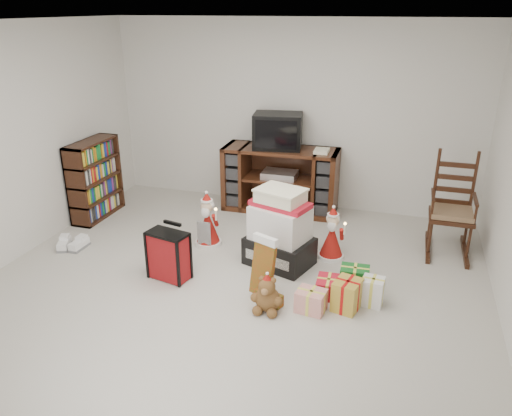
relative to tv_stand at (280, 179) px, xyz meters
The scene contains 13 objects.
room 2.34m from the tv_stand, 88.31° to the right, with size 5.01×5.01×2.51m.
tv_stand is the anchor object (origin of this frame).
bookshelf 2.45m from the tv_stand, 157.66° to the right, with size 0.28×0.84×1.03m.
rocking_chair 2.23m from the tv_stand, 15.53° to the right, with size 0.48×0.79×1.19m.
gift_pile 1.57m from the tv_stand, 75.34° to the right, with size 0.79×0.67×0.85m.
red_suitcase 2.25m from the tv_stand, 105.61° to the right, with size 0.43×0.29×0.61m.
stocking 2.27m from the tv_stand, 79.28° to the right, with size 0.30×0.13×0.65m, color #0B681B, non-canonical shape.
teddy_bear 2.50m from the tv_stand, 77.82° to the right, with size 0.24×0.21×0.35m.
santa_figurine 1.52m from the tv_stand, 52.85° to the right, with size 0.30×0.28×0.61m.
mrs_claus_figurine 1.41m from the tv_stand, 112.21° to the right, with size 0.32×0.30×0.65m.
sneaker_pair 2.77m from the tv_stand, 136.86° to the right, with size 0.35×0.30×0.10m.
gift_cluster 2.40m from the tv_stand, 60.32° to the right, with size 0.71×0.80×0.24m.
crt_television 0.67m from the tv_stand, behind, with size 0.68×0.54×0.46m.
Camera 1 is at (1.53, -4.01, 2.62)m, focal length 35.00 mm.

